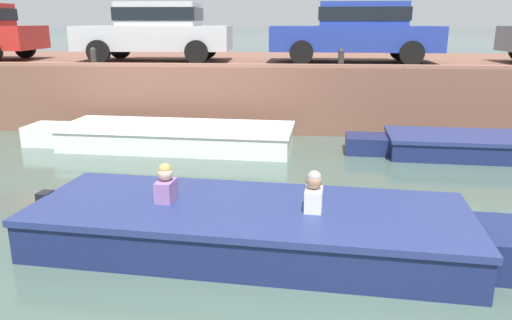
# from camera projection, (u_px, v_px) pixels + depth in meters

# --- Properties ---
(ground_plane) EXTENTS (400.00, 400.00, 0.00)m
(ground_plane) POSITION_uv_depth(u_px,v_px,m) (314.00, 212.00, 7.31)
(ground_plane) COLOR #42564C
(far_quay_wall) EXTENTS (60.00, 6.00, 1.63)m
(far_quay_wall) POSITION_uv_depth(u_px,v_px,m) (306.00, 87.00, 14.78)
(far_quay_wall) COLOR brown
(far_quay_wall) RESTS_ON ground
(far_wall_coping) EXTENTS (60.00, 0.24, 0.08)m
(far_wall_coping) POSITION_uv_depth(u_px,v_px,m) (309.00, 66.00, 11.79)
(far_wall_coping) COLOR #925F4C
(far_wall_coping) RESTS_ON far_quay_wall
(boat_moored_west_white) EXTENTS (6.02, 1.97, 0.52)m
(boat_moored_west_white) POSITION_uv_depth(u_px,v_px,m) (167.00, 136.00, 10.92)
(boat_moored_west_white) COLOR white
(boat_moored_west_white) RESTS_ON ground
(boat_moored_central_navy) EXTENTS (5.42, 1.81, 0.44)m
(boat_moored_central_navy) POSITION_uv_depth(u_px,v_px,m) (488.00, 146.00, 10.22)
(boat_moored_central_navy) COLOR navy
(boat_moored_central_navy) RESTS_ON ground
(motorboat_passing) EXTENTS (6.43, 2.37, 1.03)m
(motorboat_passing) POSITION_uv_depth(u_px,v_px,m) (269.00, 228.00, 6.05)
(motorboat_passing) COLOR navy
(motorboat_passing) RESTS_ON ground
(car_left_inner_silver) EXTENTS (4.15, 2.12, 1.54)m
(car_left_inner_silver) POSITION_uv_depth(u_px,v_px,m) (157.00, 29.00, 13.48)
(car_left_inner_silver) COLOR #B7BABC
(car_left_inner_silver) RESTS_ON far_quay_wall
(car_centre_blue) EXTENTS (4.43, 2.02, 1.54)m
(car_centre_blue) POSITION_uv_depth(u_px,v_px,m) (357.00, 30.00, 13.07)
(car_centre_blue) COLOR #233893
(car_centre_blue) RESTS_ON far_quay_wall
(mooring_bollard_west) EXTENTS (0.15, 0.15, 0.45)m
(mooring_bollard_west) POSITION_uv_depth(u_px,v_px,m) (93.00, 56.00, 12.26)
(mooring_bollard_west) COLOR #2D2B28
(mooring_bollard_west) RESTS_ON far_quay_wall
(mooring_bollard_mid) EXTENTS (0.15, 0.15, 0.45)m
(mooring_bollard_mid) POSITION_uv_depth(u_px,v_px,m) (341.00, 57.00, 11.80)
(mooring_bollard_mid) COLOR #2D2B28
(mooring_bollard_mid) RESTS_ON far_quay_wall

